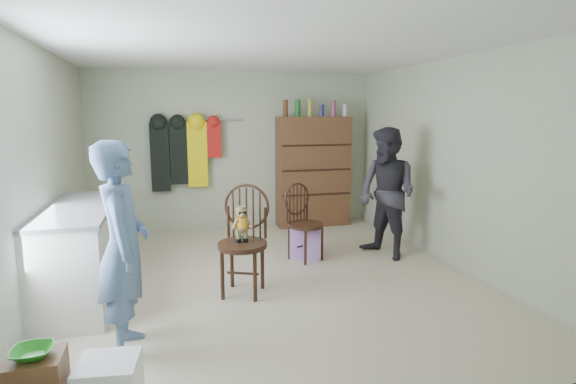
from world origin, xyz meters
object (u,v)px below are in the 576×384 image
object	(u,v)px
counter	(81,252)
dresser	(313,171)
chair_far	(303,219)
chair_front	(244,234)

from	to	relation	value
counter	dresser	world-z (taller)	dresser
counter	chair_far	xyz separation A→B (m)	(2.50, 0.60, 0.05)
chair_far	chair_front	bearing A→B (deg)	-161.66
chair_front	dresser	world-z (taller)	dresser
counter	chair_front	distance (m)	1.63
counter	dresser	xyz separation A→B (m)	(3.20, 2.30, 0.44)
counter	chair_far	distance (m)	2.58
chair_front	chair_far	xyz separation A→B (m)	(0.91, 0.89, -0.10)
chair_far	counter	bearing A→B (deg)	167.29
chair_far	dresser	distance (m)	1.87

